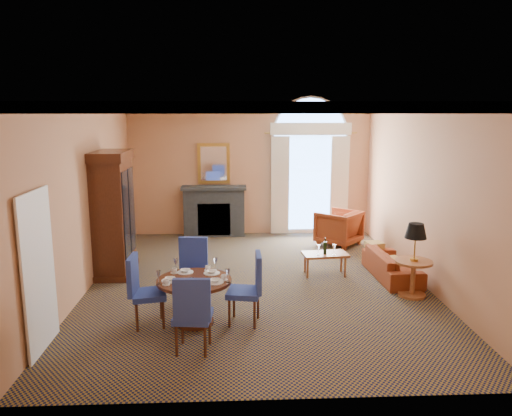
{
  "coord_description": "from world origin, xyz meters",
  "views": [
    {
      "loc": [
        -0.44,
        -8.68,
        3.12
      ],
      "look_at": [
        0.0,
        0.5,
        1.3
      ],
      "focal_mm": 35.0,
      "sensor_mm": 36.0,
      "label": 1
    }
  ],
  "objects_px": {
    "side_table": "(415,251)",
    "sofa": "(392,265)",
    "dining_table": "(194,290)",
    "armchair": "(339,228)",
    "armoire": "(113,216)",
    "coffee_table": "(325,255)"
  },
  "relations": [
    {
      "from": "dining_table",
      "to": "side_table",
      "type": "bearing_deg",
      "value": 14.75
    },
    {
      "from": "dining_table",
      "to": "armchair",
      "type": "distance_m",
      "value": 5.24
    },
    {
      "from": "dining_table",
      "to": "coffee_table",
      "type": "bearing_deg",
      "value": 42.3
    },
    {
      "from": "armoire",
      "to": "coffee_table",
      "type": "height_order",
      "value": "armoire"
    },
    {
      "from": "dining_table",
      "to": "armchair",
      "type": "relative_size",
      "value": 1.23
    },
    {
      "from": "armchair",
      "to": "coffee_table",
      "type": "bearing_deg",
      "value": 23.75
    },
    {
      "from": "armchair",
      "to": "coffee_table",
      "type": "distance_m",
      "value": 2.27
    },
    {
      "from": "armoire",
      "to": "coffee_table",
      "type": "distance_m",
      "value": 4.12
    },
    {
      "from": "armoire",
      "to": "dining_table",
      "type": "bearing_deg",
      "value": -54.82
    },
    {
      "from": "coffee_table",
      "to": "armchair",
      "type": "bearing_deg",
      "value": 66.13
    },
    {
      "from": "armoire",
      "to": "sofa",
      "type": "distance_m",
      "value": 5.37
    },
    {
      "from": "sofa",
      "to": "side_table",
      "type": "height_order",
      "value": "side_table"
    },
    {
      "from": "dining_table",
      "to": "armchair",
      "type": "bearing_deg",
      "value": 54.56
    },
    {
      "from": "armoire",
      "to": "armchair",
      "type": "distance_m",
      "value": 5.15
    },
    {
      "from": "armchair",
      "to": "side_table",
      "type": "bearing_deg",
      "value": 51.81
    },
    {
      "from": "dining_table",
      "to": "side_table",
      "type": "relative_size",
      "value": 0.89
    },
    {
      "from": "dining_table",
      "to": "side_table",
      "type": "xyz_separation_m",
      "value": [
        3.61,
        0.95,
        0.26
      ]
    },
    {
      "from": "side_table",
      "to": "sofa",
      "type": "bearing_deg",
      "value": 92.99
    },
    {
      "from": "armchair",
      "to": "side_table",
      "type": "relative_size",
      "value": 0.72
    },
    {
      "from": "armoire",
      "to": "side_table",
      "type": "xyz_separation_m",
      "value": [
        5.32,
        -1.48,
        -0.35
      ]
    },
    {
      "from": "dining_table",
      "to": "sofa",
      "type": "xyz_separation_m",
      "value": [
        3.56,
        1.91,
        -0.28
      ]
    },
    {
      "from": "armchair",
      "to": "coffee_table",
      "type": "xyz_separation_m",
      "value": [
        -0.71,
        -2.16,
        -0.01
      ]
    }
  ]
}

